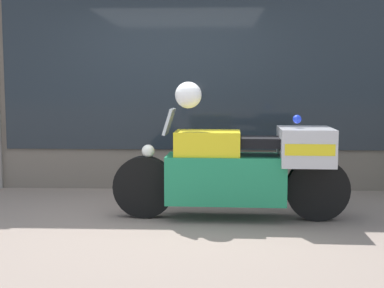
{
  "coord_description": "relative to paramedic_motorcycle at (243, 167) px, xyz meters",
  "views": [
    {
      "loc": [
        0.55,
        -5.38,
        1.41
      ],
      "look_at": [
        0.29,
        0.7,
        0.74
      ],
      "focal_mm": 50.0,
      "sensor_mm": 36.0,
      "label": 1
    }
  ],
  "objects": [
    {
      "name": "window_display",
      "position": [
        -0.38,
        1.83,
        -0.12
      ],
      "size": [
        5.4,
        0.3,
        1.81
      ],
      "color": "slate",
      "rests_on": "ground"
    },
    {
      "name": "ground_plane",
      "position": [
        -0.85,
        -0.2,
        -0.56
      ],
      "size": [
        60.0,
        60.0,
        0.0
      ],
      "primitive_type": "plane",
      "color": "gray"
    },
    {
      "name": "shop_building",
      "position": [
        -1.34,
        1.8,
        1.33
      ],
      "size": [
        6.94,
        0.55,
        3.76
      ],
      "color": "#6B6056",
      "rests_on": "ground"
    },
    {
      "name": "white_helmet",
      "position": [
        -0.58,
        0.02,
        0.75
      ],
      "size": [
        0.28,
        0.28,
        0.28
      ],
      "primitive_type": "sphere",
      "color": "white",
      "rests_on": "paramedic_motorcycle"
    },
    {
      "name": "paramedic_motorcycle",
      "position": [
        0.0,
        0.0,
        0.0
      ],
      "size": [
        2.49,
        0.7,
        1.17
      ],
      "rotation": [
        0.0,
        0.0,
        3.11
      ],
      "color": "black",
      "rests_on": "ground"
    }
  ]
}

